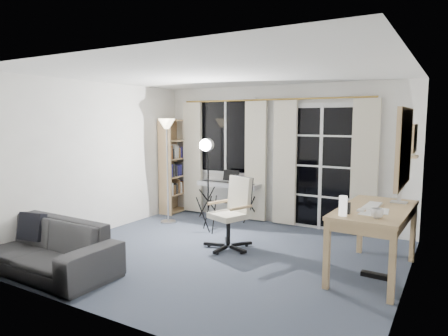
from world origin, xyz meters
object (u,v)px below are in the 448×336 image
Objects in this scene: bookshelf at (176,168)px; keyboard_piano at (229,185)px; torchiere_lamp at (167,139)px; mug at (377,212)px; studio_light at (207,156)px; sofa at (39,237)px; office_chair at (235,206)px; desk at (375,216)px; monitor at (400,179)px.

keyboard_piano is (1.27, -0.12, -0.22)m from bookshelf.
mug is (3.66, -1.16, -0.61)m from torchiere_lamp.
sofa is at bearing -121.72° from studio_light.
bookshelf is 1.30m from keyboard_piano.
bookshelf is 1.81× the size of office_chair.
desk is 0.63m from monitor.
studio_light is 2.73m from desk.
torchiere_lamp is at bearing 162.40° from mug.
torchiere_lamp reaches higher than studio_light.
monitor is at bearing -17.26° from keyboard_piano.
keyboard_piano is 3.39m from mug.
mug is (2.73, -0.99, -0.38)m from studio_light.
keyboard_piano is 0.75× the size of studio_light.
torchiere_lamp is 1.18× the size of studio_light.
bookshelf is 3.44m from sofa.
studio_light is at bearing -178.33° from monitor.
torchiere_lamp is 14.03× the size of mug.
bookshelf is 1.73m from studio_light.
studio_light reaches higher than desk.
desk is at bearing 101.31° from mug.
torchiere_lamp is 1.98m from office_chair.
office_chair reaches higher than sofa.
studio_light reaches higher than sofa.
monitor is at bearing -12.54° from studio_light.
studio_light is 0.75× the size of sofa.
bookshelf is at bearing 162.23° from desk.
studio_light is at bearing -83.52° from keyboard_piano.
monitor is at bearing -3.21° from torchiere_lamp.
studio_light is 2.83m from monitor.
sofa is (-3.69, -2.34, -0.69)m from monitor.
desk is at bearing -22.19° from bookshelf.
keyboard_piano is 3.34m from sofa.
office_chair is at bearing -35.79° from bookshelf.
keyboard_piano is (0.83, 0.69, -0.83)m from torchiere_lamp.
studio_light is 11.90× the size of mug.
bookshelf is 1.11m from torchiere_lamp.
studio_light is at bearing 171.92° from desk.
office_chair is at bearing -19.82° from torchiere_lamp.
studio_light is 2.67m from sofa.
bookshelf is 4.33m from monitor.
torchiere_lamp is 0.98m from studio_light.
studio_light is at bearing 170.01° from office_chair.
sofa is at bearing -103.39° from keyboard_piano.
bookshelf is 13.99× the size of mug.
studio_light reaches higher than office_chair.
keyboard_piano is at bearing 143.17° from office_chair.
studio_light is (0.10, -0.86, 0.60)m from keyboard_piano.
studio_light is (1.37, -0.99, 0.38)m from bookshelf.
sofa is (-3.49, -1.89, -0.29)m from desk.
mug is at bearing -76.24° from desk.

